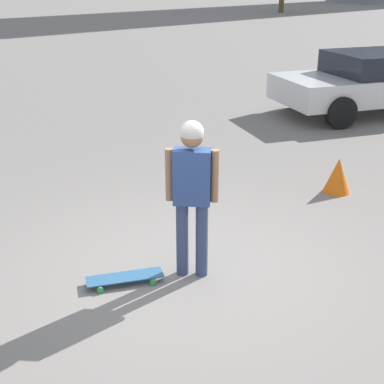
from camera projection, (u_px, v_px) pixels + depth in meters
ground_plane at (192, 274)px, 5.77m from camera, size 220.00×220.00×0.00m
person at (192, 184)px, 5.37m from camera, size 0.34×0.50×1.70m
skateboard at (125, 278)px, 5.57m from camera, size 0.32×0.81×0.08m
car_parked_near at (369, 82)px, 12.10m from camera, size 2.14×4.18×1.38m
traffic_cone at (338, 175)px, 7.82m from camera, size 0.39×0.39×0.52m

